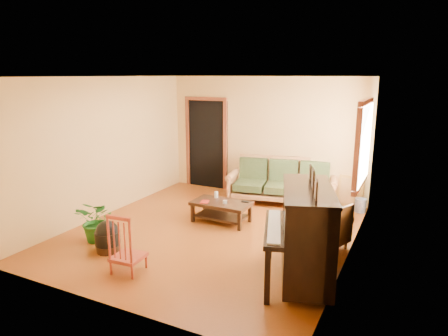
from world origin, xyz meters
The scene contains 16 objects.
floor centered at (0.00, 0.00, 0.00)m, with size 5.00×5.00×0.00m, color #662E0D.
doorway centered at (-1.45, 2.48, 1.02)m, with size 1.08×0.16×2.05m, color black.
window centered at (2.21, 1.30, 1.50)m, with size 0.12×1.36×1.46m, color white.
sofa centered at (0.56, 2.05, 0.47)m, with size 2.17×0.91×0.93m, color brown.
coffee_table centered at (-0.06, 0.51, 0.19)m, with size 1.05×0.57×0.38m, color black.
armchair centered at (1.85, 0.19, 0.37)m, with size 0.71×0.74×0.74m, color brown.
piano centered at (1.87, -0.92, 0.63)m, with size 0.84×1.43×1.26m, color black.
footstool centered at (-1.05, -1.37, 0.18)m, with size 0.38×0.38×0.36m, color black.
red_chair centered at (-0.36, -1.73, 0.42)m, with size 0.40×0.43×0.85m, color maroon.
leaning_frame centered at (1.90, 2.41, 0.33)m, with size 0.50×0.11×0.67m, color #B88E3D.
ceramic_crock centered at (2.14, 2.20, 0.14)m, with size 0.22×0.22×0.27m, color #334F9B.
potted_plant centered at (-1.46, -1.14, 0.35)m, with size 0.63×0.55×0.70m, color #1F611B.
book centered at (-0.39, 0.33, 0.39)m, with size 0.15×0.20×0.02m, color #A41F15.
candle centered at (-0.27, 0.70, 0.44)m, with size 0.07×0.07×0.12m, color white.
glass_jar centered at (0.03, 0.46, 0.41)m, with size 0.08×0.08×0.05m, color silver.
remote centered at (0.34, 0.67, 0.39)m, with size 0.14×0.04×0.01m, color black.
Camera 1 is at (3.04, -5.65, 2.63)m, focal length 32.00 mm.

